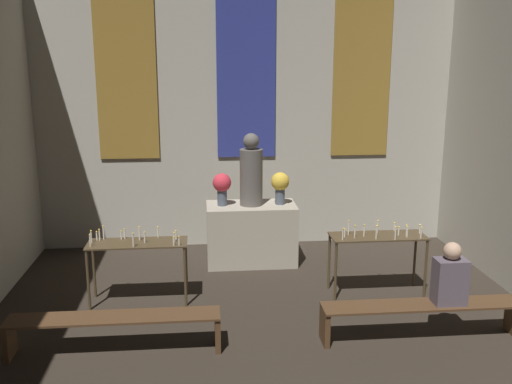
# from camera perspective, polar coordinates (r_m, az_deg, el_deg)

# --- Properties ---
(wall_back) EXTENTS (7.15, 0.16, 4.81)m
(wall_back) POSITION_cam_1_polar(r_m,az_deg,el_deg) (9.62, -1.02, 8.88)
(wall_back) COLOR #B2AD9E
(wall_back) RESTS_ON ground_plane
(altar) EXTENTS (1.39, 0.73, 0.94)m
(altar) POSITION_cam_1_polar(r_m,az_deg,el_deg) (8.98, -0.47, -4.19)
(altar) COLOR #ADA38E
(altar) RESTS_ON ground_plane
(statue) EXTENTS (0.35, 0.35, 1.12)m
(statue) POSITION_cam_1_polar(r_m,az_deg,el_deg) (8.74, -0.49, 1.91)
(statue) COLOR #5B5651
(statue) RESTS_ON altar
(flower_vase_left) EXTENTS (0.28, 0.28, 0.50)m
(flower_vase_left) POSITION_cam_1_polar(r_m,az_deg,el_deg) (8.75, -3.42, 0.65)
(flower_vase_left) COLOR #4C5666
(flower_vase_left) RESTS_ON altar
(flower_vase_right) EXTENTS (0.28, 0.28, 0.50)m
(flower_vase_right) POSITION_cam_1_polar(r_m,az_deg,el_deg) (8.83, 2.43, 0.77)
(flower_vase_right) COLOR #4C5666
(flower_vase_right) RESTS_ON altar
(candle_rack_left) EXTENTS (1.29, 0.46, 1.02)m
(candle_rack_left) POSITION_cam_1_polar(r_m,az_deg,el_deg) (7.63, -11.79, -5.70)
(candle_rack_left) COLOR #473823
(candle_rack_left) RESTS_ON ground_plane
(candle_rack_right) EXTENTS (1.29, 0.46, 1.03)m
(candle_rack_right) POSITION_cam_1_polar(r_m,az_deg,el_deg) (7.93, 12.08, -5.00)
(candle_rack_right) COLOR #473823
(candle_rack_right) RESTS_ON ground_plane
(pew_back_left) EXTENTS (2.31, 0.36, 0.43)m
(pew_back_left) POSITION_cam_1_polar(r_m,az_deg,el_deg) (6.57, -13.96, -12.79)
(pew_back_left) COLOR #4C331E
(pew_back_left) RESTS_ON ground_plane
(pew_back_right) EXTENTS (2.31, 0.36, 0.43)m
(pew_back_right) POSITION_cam_1_polar(r_m,az_deg,el_deg) (6.94, 16.21, -11.48)
(pew_back_right) COLOR #4C331E
(pew_back_right) RESTS_ON ground_plane
(person_seated) EXTENTS (0.36, 0.24, 0.73)m
(person_seated) POSITION_cam_1_polar(r_m,az_deg,el_deg) (6.90, 18.85, -8.03)
(person_seated) COLOR #564C56
(person_seated) RESTS_ON pew_back_right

